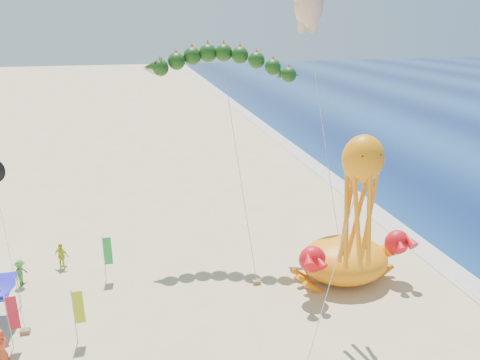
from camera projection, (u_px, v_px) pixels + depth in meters
name	position (u px, v px, depth m)	size (l,w,h in m)	color
ground	(277.00, 282.00, 30.41)	(320.00, 320.00, 0.00)	#D1B784
foam_strip	(439.00, 261.00, 33.03)	(320.00, 320.00, 0.00)	silver
crab_inflatable	(345.00, 259.00, 30.22)	(7.83, 5.51, 3.43)	orange
dragon_kite	(222.00, 67.00, 31.60)	(10.53, 8.20, 14.24)	#12360E
octopus_kite	(360.00, 193.00, 22.78)	(4.78, 3.65, 11.06)	orange
feather_flags	(32.00, 285.00, 26.33)	(10.81, 6.11, 3.20)	gray
beachgoers	(58.00, 287.00, 28.23)	(23.07, 10.16, 1.86)	blue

